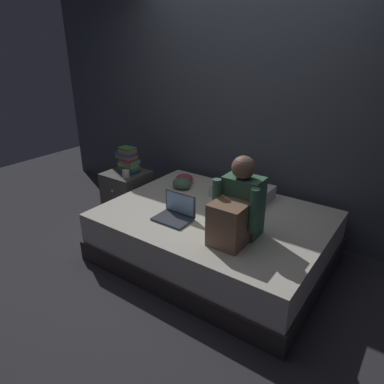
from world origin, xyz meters
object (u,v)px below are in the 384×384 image
bed (214,236)px  book_stack (128,160)px  pillow (242,191)px  nightstand (127,194)px  mug (126,174)px  laptop (176,213)px  person_sitting (237,208)px  clothes_pile (183,181)px

bed → book_stack: book_stack is taller
pillow → book_stack: bearing=-168.9°
nightstand → mug: size_ratio=5.88×
book_stack → bed: bearing=-8.7°
laptop → mug: (-0.94, 0.34, 0.05)m
person_sitting → mug: 1.56m
person_sitting → pillow: bearing=114.4°
mug → clothes_pile: size_ratio=0.30×
bed → pillow: bearing=85.6°
clothes_pile → person_sitting: bearing=-32.0°
bed → book_stack: (-1.27, 0.19, 0.44)m
person_sitting → book_stack: person_sitting is taller
laptop → mug: bearing=160.2°
nightstand → laptop: bearing=-23.2°
bed → pillow: (0.03, 0.45, 0.30)m
laptop → book_stack: bearing=155.2°
book_stack → pillow: bearing=11.1°
book_stack → person_sitting: bearing=-15.6°
mug → book_stack: bearing=125.1°
pillow → clothes_pile: 0.66m
person_sitting → clothes_pile: size_ratio=2.16×
book_stack → clothes_pile: 0.68m
bed → mug: 1.22m
book_stack → nightstand: bearing=-146.3°
person_sitting → laptop: size_ratio=2.05×
clothes_pile → mug: bearing=-151.6°
bed → mug: mug is taller
pillow → book_stack: size_ratio=1.90×
book_stack → mug: (0.10, -0.14, -0.10)m
book_stack → mug: book_stack is taller
bed → laptop: (-0.23, -0.29, 0.29)m
bed → mug: bearing=177.4°
person_sitting → pillow: 0.80m
book_stack → mug: size_ratio=3.28×
person_sitting → pillow: size_ratio=1.17×
laptop → mug: laptop is taller
bed → pillow: 0.54m
nightstand → pillow: bearing=11.7°
person_sitting → clothes_pile: person_sitting is taller
nightstand → mug: mug is taller
pillow → bed: bearing=-94.4°
nightstand → bed: bearing=-7.6°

